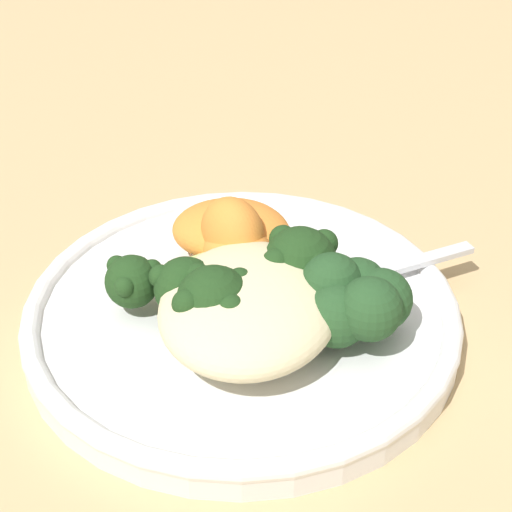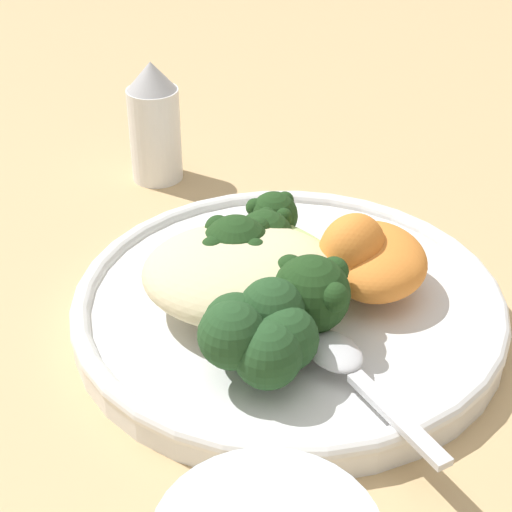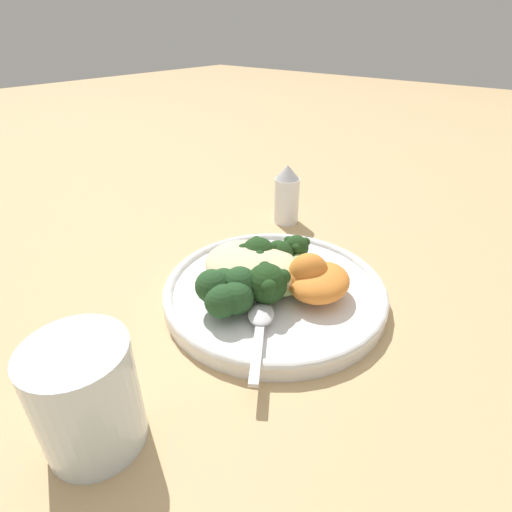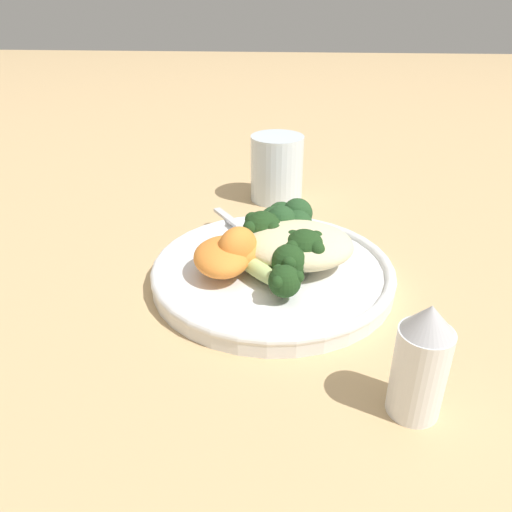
{
  "view_description": "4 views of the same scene",
  "coord_description": "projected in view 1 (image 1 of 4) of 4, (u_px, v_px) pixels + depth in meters",
  "views": [
    {
      "loc": [
        -0.38,
        -0.07,
        0.33
      ],
      "look_at": [
        0.01,
        0.0,
        0.05
      ],
      "focal_mm": 60.0,
      "sensor_mm": 36.0,
      "label": 1
    },
    {
      "loc": [
        0.02,
        -0.4,
        0.32
      ],
      "look_at": [
        -0.01,
        -0.0,
        0.05
      ],
      "focal_mm": 60.0,
      "sensor_mm": 36.0,
      "label": 2
    },
    {
      "loc": [
        0.23,
        -0.3,
        0.28
      ],
      "look_at": [
        -0.01,
        -0.0,
        0.06
      ],
      "focal_mm": 28.0,
      "sensor_mm": 36.0,
      "label": 3
    },
    {
      "loc": [
        -0.01,
        0.47,
        0.28
      ],
      "look_at": [
        0.02,
        0.02,
        0.03
      ],
      "focal_mm": 35.0,
      "sensor_mm": 36.0,
      "label": 4
    }
  ],
  "objects": [
    {
      "name": "ground_plane",
      "position": [
        255.0,
        339.0,
        0.51
      ],
      "size": [
        4.0,
        4.0,
        0.0
      ],
      "primitive_type": "plane",
      "color": "tan"
    },
    {
      "name": "plate",
      "position": [
        242.0,
        315.0,
        0.51
      ],
      "size": [
        0.26,
        0.26,
        0.02
      ],
      "color": "white",
      "rests_on": "ground_plane"
    },
    {
      "name": "quinoa_mound",
      "position": [
        245.0,
        306.0,
        0.47
      ],
      "size": [
        0.12,
        0.1,
        0.04
      ],
      "primitive_type": "ellipsoid",
      "color": "beige",
      "rests_on": "plate"
    },
    {
      "name": "broccoli_stalk_0",
      "position": [
        168.0,
        274.0,
        0.5
      ],
      "size": [
        0.09,
        0.1,
        0.03
      ],
      "rotation": [
        0.0,
        0.0,
        2.27
      ],
      "color": "#ADC675",
      "rests_on": "plate"
    },
    {
      "name": "broccoli_stalk_1",
      "position": [
        194.0,
        284.0,
        0.49
      ],
      "size": [
        0.09,
        0.06,
        0.04
      ],
      "rotation": [
        0.0,
        0.0,
        2.71
      ],
      "color": "#ADC675",
      "rests_on": "plate"
    },
    {
      "name": "broccoli_stalk_2",
      "position": [
        217.0,
        298.0,
        0.47
      ],
      "size": [
        0.11,
        0.04,
        0.04
      ],
      "rotation": [
        0.0,
        0.0,
        3.1
      ],
      "color": "#ADC675",
      "rests_on": "plate"
    },
    {
      "name": "broccoli_stalk_3",
      "position": [
        270.0,
        302.0,
        0.48
      ],
      "size": [
        0.11,
        0.07,
        0.03
      ],
      "rotation": [
        0.0,
        0.0,
        3.64
      ],
      "color": "#ADC675",
      "rests_on": "plate"
    },
    {
      "name": "broccoli_stalk_4",
      "position": [
        278.0,
        290.0,
        0.49
      ],
      "size": [
        0.07,
        0.06,
        0.03
      ],
      "rotation": [
        0.0,
        0.0,
        3.81
      ],
      "color": "#ADC675",
      "rests_on": "plate"
    },
    {
      "name": "broccoli_stalk_5",
      "position": [
        296.0,
        262.0,
        0.5
      ],
      "size": [
        0.06,
        0.08,
        0.04
      ],
      "rotation": [
        0.0,
        0.0,
        4.22
      ],
      "color": "#ADC675",
      "rests_on": "plate"
    },
    {
      "name": "sweet_potato_chunk_0",
      "position": [
        233.0,
        233.0,
        0.52
      ],
      "size": [
        0.06,
        0.06,
        0.05
      ],
      "primitive_type": "ellipsoid",
      "rotation": [
        0.0,
        0.0,
        3.98
      ],
      "color": "orange",
      "rests_on": "plate"
    },
    {
      "name": "sweet_potato_chunk_1",
      "position": [
        249.0,
        230.0,
        0.54
      ],
      "size": [
        0.08,
        0.08,
        0.03
      ],
      "primitive_type": "ellipsoid",
      "rotation": [
        0.0,
        0.0,
        3.97
      ],
      "color": "orange",
      "rests_on": "plate"
    },
    {
      "name": "sweet_potato_chunk_2",
      "position": [
        238.0,
        251.0,
        0.52
      ],
      "size": [
        0.06,
        0.06,
        0.03
      ],
      "primitive_type": "ellipsoid",
      "rotation": [
        0.0,
        0.0,
        4.14
      ],
      "color": "orange",
      "rests_on": "plate"
    },
    {
      "name": "sweet_potato_chunk_3",
      "position": [
        229.0,
        229.0,
        0.54
      ],
      "size": [
        0.07,
        0.08,
        0.03
      ],
      "primitive_type": "ellipsoid",
      "rotation": [
        0.0,
        0.0,
        1.81
      ],
      "color": "orange",
      "rests_on": "plate"
    },
    {
      "name": "kale_tuft",
      "position": [
        355.0,
        300.0,
        0.47
      ],
      "size": [
        0.06,
        0.06,
        0.04
      ],
      "color": "#234723",
      "rests_on": "plate"
    },
    {
      "name": "spoon",
      "position": [
        364.0,
        275.0,
        0.52
      ],
      "size": [
        0.08,
        0.1,
        0.01
      ],
      "rotation": [
        0.0,
        0.0,
        5.32
      ],
      "color": "silver",
      "rests_on": "plate"
    }
  ]
}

